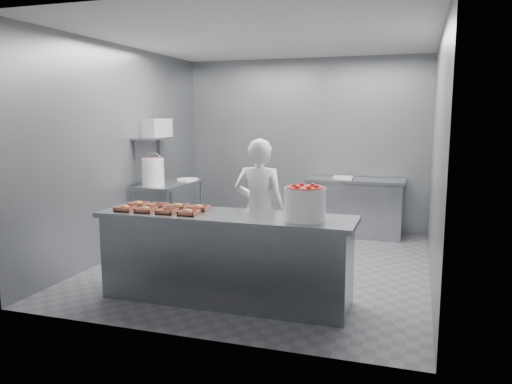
% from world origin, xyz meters
% --- Properties ---
extents(floor, '(4.50, 4.50, 0.00)m').
position_xyz_m(floor, '(0.00, 0.00, 0.00)').
color(floor, '#4C4C51').
rests_on(floor, ground).
extents(ceiling, '(4.50, 4.50, 0.00)m').
position_xyz_m(ceiling, '(0.00, 0.00, 2.80)').
color(ceiling, white).
rests_on(ceiling, wall_back).
extents(wall_back, '(4.00, 0.04, 2.80)m').
position_xyz_m(wall_back, '(0.00, 2.25, 1.40)').
color(wall_back, slate).
rests_on(wall_back, ground).
extents(wall_left, '(0.04, 4.50, 2.80)m').
position_xyz_m(wall_left, '(-2.00, 0.00, 1.40)').
color(wall_left, slate).
rests_on(wall_left, ground).
extents(wall_right, '(0.04, 4.50, 2.80)m').
position_xyz_m(wall_right, '(2.00, 0.00, 1.40)').
color(wall_right, slate).
rests_on(wall_right, ground).
extents(service_counter, '(2.60, 0.70, 0.90)m').
position_xyz_m(service_counter, '(0.00, -1.35, 0.45)').
color(service_counter, slate).
rests_on(service_counter, ground).
extents(prep_table, '(0.60, 1.20, 0.90)m').
position_xyz_m(prep_table, '(-1.65, 0.60, 0.59)').
color(prep_table, slate).
rests_on(prep_table, ground).
extents(back_counter, '(1.50, 0.60, 0.90)m').
position_xyz_m(back_counter, '(0.90, 1.90, 0.45)').
color(back_counter, slate).
rests_on(back_counter, ground).
extents(wall_shelf, '(0.35, 0.90, 0.03)m').
position_xyz_m(wall_shelf, '(-1.82, 0.60, 1.55)').
color(wall_shelf, slate).
rests_on(wall_shelf, wall_left).
extents(tray_0, '(0.19, 0.18, 0.06)m').
position_xyz_m(tray_0, '(-1.05, -1.48, 0.92)').
color(tray_0, tan).
rests_on(tray_0, service_counter).
extents(tray_1, '(0.19, 0.18, 0.06)m').
position_xyz_m(tray_1, '(-0.81, -1.48, 0.92)').
color(tray_1, tan).
rests_on(tray_1, service_counter).
extents(tray_2, '(0.19, 0.18, 0.04)m').
position_xyz_m(tray_2, '(-0.57, -1.48, 0.92)').
color(tray_2, tan).
rests_on(tray_2, service_counter).
extents(tray_3, '(0.19, 0.18, 0.06)m').
position_xyz_m(tray_3, '(-0.33, -1.48, 0.92)').
color(tray_3, tan).
rests_on(tray_3, service_counter).
extents(tray_4, '(0.19, 0.18, 0.06)m').
position_xyz_m(tray_4, '(-1.05, -1.22, 0.92)').
color(tray_4, tan).
rests_on(tray_4, service_counter).
extents(tray_5, '(0.19, 0.18, 0.04)m').
position_xyz_m(tray_5, '(-0.81, -1.22, 0.92)').
color(tray_5, tan).
rests_on(tray_5, service_counter).
extents(tray_6, '(0.19, 0.18, 0.06)m').
position_xyz_m(tray_6, '(-0.57, -1.22, 0.92)').
color(tray_6, tan).
rests_on(tray_6, service_counter).
extents(tray_7, '(0.19, 0.18, 0.06)m').
position_xyz_m(tray_7, '(-0.33, -1.22, 0.92)').
color(tray_7, tan).
rests_on(tray_7, service_counter).
extents(worker, '(0.60, 0.40, 1.62)m').
position_xyz_m(worker, '(0.11, -0.58, 0.81)').
color(worker, silver).
rests_on(worker, ground).
extents(strawberry_tub, '(0.39, 0.39, 0.32)m').
position_xyz_m(strawberry_tub, '(0.82, -1.40, 1.07)').
color(strawberry_tub, white).
rests_on(strawberry_tub, service_counter).
extents(glaze_bucket, '(0.32, 0.30, 0.47)m').
position_xyz_m(glaze_bucket, '(-1.70, 0.24, 1.10)').
color(glaze_bucket, white).
rests_on(glaze_bucket, prep_table).
extents(bucket_lid, '(0.33, 0.33, 0.03)m').
position_xyz_m(bucket_lid, '(-1.51, 0.94, 0.91)').
color(bucket_lid, white).
rests_on(bucket_lid, prep_table).
extents(rag, '(0.15, 0.14, 0.02)m').
position_xyz_m(rag, '(-1.51, 0.81, 0.91)').
color(rag, '#CCB28C').
rests_on(rag, prep_table).
extents(appliance, '(0.40, 0.43, 0.26)m').
position_xyz_m(appliance, '(-1.82, 0.58, 1.70)').
color(appliance, gray).
rests_on(appliance, wall_shelf).
extents(paper_stack, '(0.30, 0.22, 0.04)m').
position_xyz_m(paper_stack, '(0.71, 1.90, 0.92)').
color(paper_stack, silver).
rests_on(paper_stack, back_counter).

